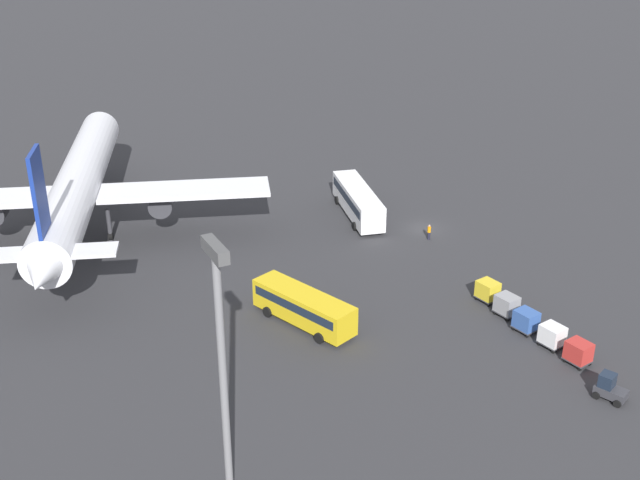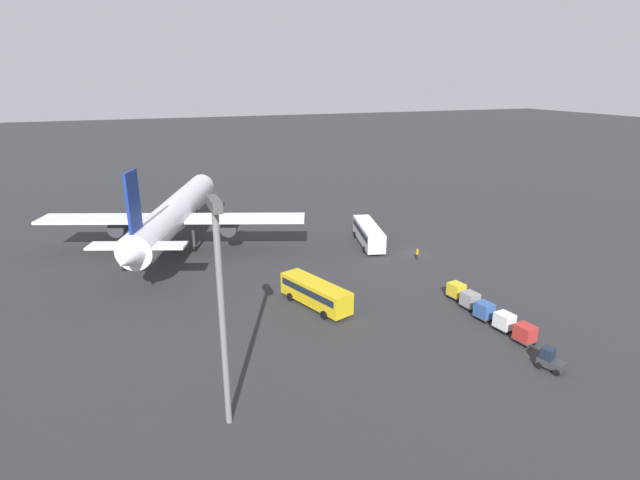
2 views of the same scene
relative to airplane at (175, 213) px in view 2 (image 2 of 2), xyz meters
The scene contains 12 objects.
ground_plane 38.53m from the airplane, 114.64° to the right, with size 600.00×600.00×0.00m, color #2D2D30.
airplane is the anchor object (origin of this frame).
shuttle_bus_near 31.51m from the airplane, 106.92° to the right, with size 13.14×5.93×3.38m.
shuttle_bus_far 31.42m from the airplane, 154.62° to the right, with size 10.83×6.04×3.10m.
baggage_tug 57.39m from the airplane, 149.08° to the right, with size 2.73×2.37×2.10m.
worker_person 38.66m from the airplane, 118.76° to the right, with size 0.38×0.38×1.74m.
cargo_cart_red 54.12m from the airplane, 145.41° to the right, with size 2.23×1.96×2.06m.
cargo_cart_white 51.64m from the airplane, 143.66° to the right, with size 2.23×1.96×2.06m.
cargo_cart_blue 49.09m from the airplane, 141.90° to the right, with size 2.23×1.96×2.06m.
cargo_cart_grey 46.97m from the airplane, 139.39° to the right, with size 2.23×1.96×2.06m.
cargo_cart_yellow 44.89m from the airplane, 136.74° to the right, with size 2.23×1.96×2.06m.
light_pole 46.04m from the airplane, behind, with size 2.80×0.70×18.55m.
Camera 2 is at (-64.07, 40.65, 26.56)m, focal length 28.00 mm.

